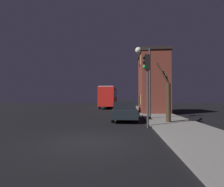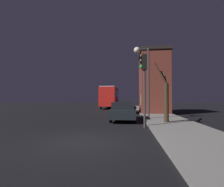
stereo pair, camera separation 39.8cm
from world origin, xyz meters
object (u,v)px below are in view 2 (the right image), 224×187
object	(u,v)px
bare_tree	(166,97)
bus	(110,96)
traffic_light	(144,75)
car_near_lane	(123,111)
car_mid_lane	(126,106)
streetlamp	(142,65)

from	to	relation	value
bare_tree	bus	distance (m)	19.69
traffic_light	bare_tree	world-z (taller)	traffic_light
car_near_lane	car_mid_lane	distance (m)	6.90
bare_tree	bus	world-z (taller)	bare_tree
traffic_light	car_mid_lane	xyz separation A→B (m)	(-1.20, 10.37, -2.26)
traffic_light	car_mid_lane	world-z (taller)	traffic_light
streetlamp	car_mid_lane	world-z (taller)	streetlamp
car_near_lane	car_mid_lane	world-z (taller)	car_mid_lane
bare_tree	traffic_light	bearing A→B (deg)	-132.70
traffic_light	car_near_lane	bearing A→B (deg)	110.83
streetlamp	traffic_light	xyz separation A→B (m)	(-0.21, -3.79, -1.33)
bare_tree	car_mid_lane	distance (m)	9.15
streetlamp	car_near_lane	world-z (taller)	streetlamp
bus	car_mid_lane	size ratio (longest dim) A/B	2.43
streetlamp	bus	bearing A→B (deg)	104.69
car_mid_lane	bus	bearing A→B (deg)	106.36
bus	bare_tree	bearing A→B (deg)	-73.01
car_mid_lane	traffic_light	bearing A→B (deg)	-83.42
streetlamp	car_mid_lane	distance (m)	7.63
car_near_lane	bare_tree	bearing A→B (deg)	-31.39
streetlamp	bus	xyz separation A→B (m)	(-4.39, 16.74, -2.26)
streetlamp	car_mid_lane	size ratio (longest dim) A/B	1.39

